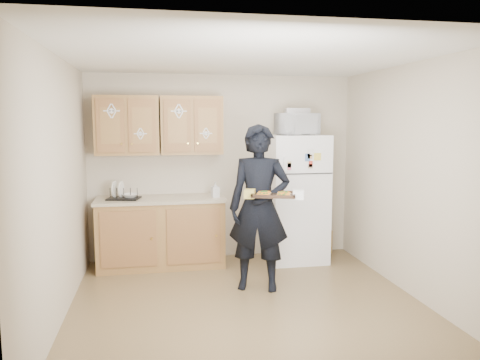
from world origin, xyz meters
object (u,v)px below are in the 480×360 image
dish_rack (124,193)px  refrigerator (296,198)px  microwave (297,124)px  person (259,208)px  baking_tray (274,195)px

dish_rack → refrigerator: bearing=-0.7°
microwave → dish_rack: microwave is taller
microwave → refrigerator: bearing=60.0°
refrigerator → person: person is taller
refrigerator → microwave: size_ratio=3.33×
person → baking_tray: size_ratio=4.10×
refrigerator → microwave: (-0.02, -0.05, 0.99)m
person → baking_tray: 0.35m
person → baking_tray: (0.09, -0.29, 0.18)m
microwave → baking_tray: bearing=-127.0°
person → dish_rack: size_ratio=4.79×
person → microwave: bearing=70.8°
baking_tray → dish_rack: 2.08m
person → baking_tray: bearing=-54.0°
person → microwave: 1.50m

